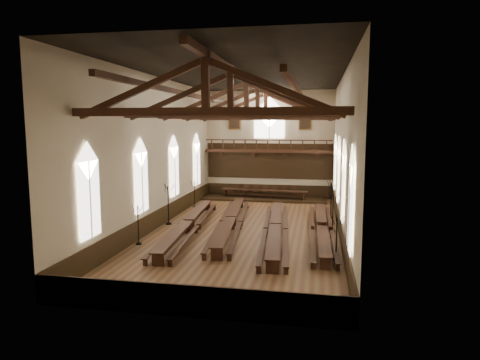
{
  "coord_description": "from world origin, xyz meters",
  "views": [
    {
      "loc": [
        4.52,
        -27.01,
        6.9
      ],
      "look_at": [
        -0.69,
        1.5,
        3.1
      ],
      "focal_mm": 32.0,
      "sensor_mm": 36.0,
      "label": 1
    }
  ],
  "objects_px": {
    "refectory_row_d": "(322,227)",
    "candelabrum_right_far": "(331,207)",
    "refectory_row_a": "(188,223)",
    "candelabrum_left_near": "(138,232)",
    "candelabrum_right_near": "(336,246)",
    "candelabrum_left_mid": "(168,212)",
    "refectory_row_c": "(275,227)",
    "candelabrum_left_far": "(195,199)",
    "candelabrum_right_mid": "(333,220)",
    "dais": "(264,199)",
    "refectory_row_b": "(230,219)",
    "high_table": "(264,191)"
  },
  "relations": [
    {
      "from": "candelabrum_left_mid",
      "to": "refectory_row_a",
      "type": "bearing_deg",
      "value": -40.61
    },
    {
      "from": "refectory_row_a",
      "to": "candelabrum_left_mid",
      "type": "bearing_deg",
      "value": 139.39
    },
    {
      "from": "refectory_row_c",
      "to": "candelabrum_left_mid",
      "type": "xyz_separation_m",
      "value": [
        -7.55,
        1.63,
        0.31
      ]
    },
    {
      "from": "high_table",
      "to": "candelabrum_right_mid",
      "type": "bearing_deg",
      "value": -61.66
    },
    {
      "from": "candelabrum_left_far",
      "to": "candelabrum_right_far",
      "type": "relative_size",
      "value": 0.82
    },
    {
      "from": "high_table",
      "to": "candelabrum_right_far",
      "type": "relative_size",
      "value": 2.86
    },
    {
      "from": "candelabrum_left_mid",
      "to": "candelabrum_right_far",
      "type": "relative_size",
      "value": 1.02
    },
    {
      "from": "candelabrum_left_far",
      "to": "candelabrum_right_mid",
      "type": "bearing_deg",
      "value": -29.77
    },
    {
      "from": "candelabrum_right_mid",
      "to": "candelabrum_right_far",
      "type": "relative_size",
      "value": 0.91
    },
    {
      "from": "refectory_row_c",
      "to": "candelabrum_right_far",
      "type": "relative_size",
      "value": 5.22
    },
    {
      "from": "candelabrum_left_far",
      "to": "candelabrum_right_near",
      "type": "height_order",
      "value": "candelabrum_right_near"
    },
    {
      "from": "refectory_row_b",
      "to": "high_table",
      "type": "bearing_deg",
      "value": 85.53
    },
    {
      "from": "refectory_row_d",
      "to": "high_table",
      "type": "xyz_separation_m",
      "value": [
        -5.16,
        11.71,
        0.31
      ]
    },
    {
      "from": "candelabrum_left_mid",
      "to": "candelabrum_right_mid",
      "type": "relative_size",
      "value": 1.11
    },
    {
      "from": "dais",
      "to": "candelabrum_left_mid",
      "type": "height_order",
      "value": "candelabrum_left_mid"
    },
    {
      "from": "candelabrum_left_far",
      "to": "candelabrum_right_mid",
      "type": "xyz_separation_m",
      "value": [
        11.1,
        -6.35,
        0.08
      ]
    },
    {
      "from": "dais",
      "to": "candelabrum_left_mid",
      "type": "relative_size",
      "value": 4.01
    },
    {
      "from": "dais",
      "to": "refectory_row_b",
      "type": "bearing_deg",
      "value": -94.47
    },
    {
      "from": "refectory_row_b",
      "to": "refectory_row_d",
      "type": "relative_size",
      "value": 1.06
    },
    {
      "from": "candelabrum_left_mid",
      "to": "candelabrum_right_far",
      "type": "xyz_separation_m",
      "value": [
        11.1,
        4.03,
        -0.01
      ]
    },
    {
      "from": "refectory_row_c",
      "to": "candelabrum_left_near",
      "type": "xyz_separation_m",
      "value": [
        -7.55,
        -3.43,
        0.15
      ]
    },
    {
      "from": "high_table",
      "to": "candelabrum_right_mid",
      "type": "distance_m",
      "value": 12.29
    },
    {
      "from": "refectory_row_b",
      "to": "candelabrum_right_far",
      "type": "distance_m",
      "value": 7.91
    },
    {
      "from": "refectory_row_a",
      "to": "candelabrum_left_far",
      "type": "bearing_deg",
      "value": 103.3
    },
    {
      "from": "dais",
      "to": "candelabrum_right_mid",
      "type": "height_order",
      "value": "candelabrum_right_mid"
    },
    {
      "from": "dais",
      "to": "candelabrum_right_near",
      "type": "xyz_separation_m",
      "value": [
        5.83,
        -16.73,
        0.61
      ]
    },
    {
      "from": "refectory_row_a",
      "to": "candelabrum_right_near",
      "type": "distance_m",
      "value": 10.17
    },
    {
      "from": "dais",
      "to": "candelabrum_left_mid",
      "type": "bearing_deg",
      "value": -115.94
    },
    {
      "from": "refectory_row_d",
      "to": "candelabrum_left_far",
      "type": "relative_size",
      "value": 6.08
    },
    {
      "from": "dais",
      "to": "candelabrum_right_near",
      "type": "height_order",
      "value": "candelabrum_right_near"
    },
    {
      "from": "candelabrum_left_mid",
      "to": "refectory_row_c",
      "type": "bearing_deg",
      "value": -12.14
    },
    {
      "from": "refectory_row_a",
      "to": "candelabrum_right_far",
      "type": "xyz_separation_m",
      "value": [
        9.22,
        5.64,
        0.3
      ]
    },
    {
      "from": "refectory_row_d",
      "to": "candelabrum_left_far",
      "type": "bearing_deg",
      "value": 145.19
    },
    {
      "from": "candelabrum_left_near",
      "to": "candelabrum_left_far",
      "type": "height_order",
      "value": "candelabrum_left_near"
    },
    {
      "from": "refectory_row_d",
      "to": "candelabrum_right_near",
      "type": "relative_size",
      "value": 6.0
    },
    {
      "from": "candelabrum_left_near",
      "to": "candelabrum_right_near",
      "type": "xyz_separation_m",
      "value": [
        11.1,
        -0.85,
        -0.01
      ]
    },
    {
      "from": "dais",
      "to": "candelabrum_left_mid",
      "type": "distance_m",
      "value": 12.06
    },
    {
      "from": "high_table",
      "to": "candelabrum_left_near",
      "type": "distance_m",
      "value": 16.73
    },
    {
      "from": "dais",
      "to": "candelabrum_right_far",
      "type": "height_order",
      "value": "candelabrum_right_far"
    },
    {
      "from": "candelabrum_left_mid",
      "to": "candelabrum_right_near",
      "type": "distance_m",
      "value": 12.57
    },
    {
      "from": "refectory_row_a",
      "to": "refectory_row_d",
      "type": "bearing_deg",
      "value": 4.86
    },
    {
      "from": "refectory_row_a",
      "to": "candelabrum_left_near",
      "type": "relative_size",
      "value": 6.22
    },
    {
      "from": "candelabrum_right_near",
      "to": "candelabrum_right_mid",
      "type": "bearing_deg",
      "value": 90.0
    },
    {
      "from": "candelabrum_right_far",
      "to": "candelabrum_left_near",
      "type": "bearing_deg",
      "value": -140.71
    },
    {
      "from": "refectory_row_c",
      "to": "candelabrum_left_near",
      "type": "distance_m",
      "value": 8.3
    },
    {
      "from": "refectory_row_a",
      "to": "candelabrum_left_mid",
      "type": "relative_size",
      "value": 5.11
    },
    {
      "from": "candelabrum_right_far",
      "to": "refectory_row_c",
      "type": "bearing_deg",
      "value": -122.1
    },
    {
      "from": "candelabrum_right_near",
      "to": "refectory_row_c",
      "type": "bearing_deg",
      "value": 129.67
    },
    {
      "from": "refectory_row_b",
      "to": "candelabrum_left_mid",
      "type": "xyz_separation_m",
      "value": [
        -4.4,
        0.18,
        0.3
      ]
    },
    {
      "from": "refectory_row_d",
      "to": "candelabrum_right_far",
      "type": "height_order",
      "value": "candelabrum_right_far"
    }
  ]
}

